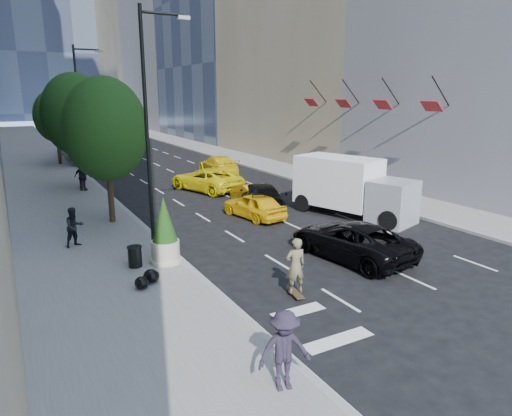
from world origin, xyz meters
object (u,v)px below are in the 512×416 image
skateboarder (296,269)px  black_sedan_lincoln (351,240)px  black_sedan_mercedes (260,196)px  city_bus (80,143)px  trash_can (135,257)px  planter_shrub (165,231)px  box_truck (351,187)px

skateboarder → black_sedan_lincoln: 4.61m
skateboarder → black_sedan_lincoln: (4.15, 2.00, -0.20)m
black_sedan_lincoln → black_sedan_mercedes: size_ratio=1.03×
city_bus → skateboarder: bearing=-88.3°
black_sedan_lincoln → black_sedan_mercedes: black_sedan_mercedes is taller
black_sedan_mercedes → city_bus: size_ratio=0.44×
black_sedan_mercedes → trash_can: black_sedan_mercedes is taller
trash_can → planter_shrub: planter_shrub is taller
box_truck → planter_shrub: 11.81m
black_sedan_lincoln → planter_shrub: size_ratio=2.09×
skateboarder → box_truck: 11.31m
skateboarder → planter_shrub: 5.76m
planter_shrub → city_bus: bearing=86.9°
black_sedan_lincoln → planter_shrub: 7.71m
skateboarder → black_sedan_mercedes: (4.85, 11.00, -0.18)m
black_sedan_mercedes → planter_shrub: planter_shrub is taller
black_sedan_mercedes → city_bus: (-6.00, 27.14, 0.93)m
black_sedan_mercedes → black_sedan_lincoln: bearing=103.6°
city_bus → black_sedan_lincoln: bearing=-81.7°
skateboarder → trash_can: (-4.17, 5.00, -0.43)m
planter_shrub → black_sedan_lincoln: bearing=-22.4°
box_truck → trash_can: 13.03m
box_truck → trash_can: bearing=172.8°
black_sedan_lincoln → box_truck: bearing=-138.0°
box_truck → black_sedan_lincoln: bearing=-147.6°
skateboarder → black_sedan_mercedes: size_ratio=0.36×
black_sedan_lincoln → city_bus: 36.54m
black_sedan_lincoln → black_sedan_mercedes: bearing=-102.3°
trash_can → planter_shrub: bearing=-3.5°
trash_can → black_sedan_lincoln: bearing=-19.8°
black_sedan_lincoln → black_sedan_mercedes: (0.70, 9.00, 0.01)m
black_sedan_mercedes → box_truck: bearing=153.5°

